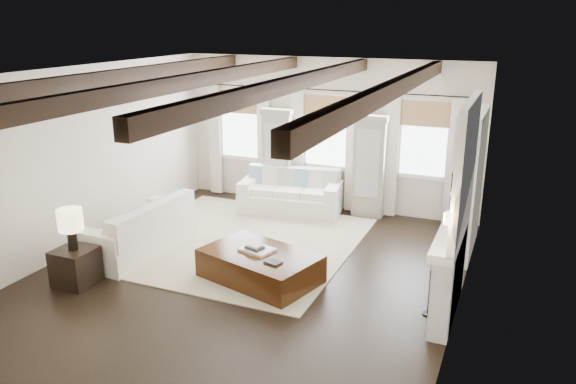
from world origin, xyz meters
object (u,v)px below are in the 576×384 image
at_px(ottoman, 260,266).
at_px(side_table_front, 76,266).
at_px(side_table_back, 270,184).
at_px(sofa_back, 291,194).
at_px(sofa_left, 142,232).

xyz_separation_m(ottoman, side_table_front, (-2.58, -1.23, 0.05)).
relative_size(ottoman, side_table_back, 2.68).
relative_size(ottoman, side_table_front, 3.09).
distance_m(sofa_back, ottoman, 3.36).
height_order(sofa_back, ottoman, sofa_back).
bearing_deg(sofa_back, ottoman, -75.70).
distance_m(ottoman, side_table_front, 2.86).
distance_m(sofa_left, ottoman, 2.40).
height_order(side_table_front, side_table_back, side_table_back).
distance_m(sofa_back, side_table_back, 1.02).
height_order(sofa_left, side_table_back, sofa_left).
bearing_deg(sofa_back, sofa_left, -117.07).
height_order(sofa_back, side_table_front, sofa_back).
xyz_separation_m(sofa_back, sofa_left, (-1.57, -3.06, 0.00)).
distance_m(sofa_left, side_table_back, 3.78).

